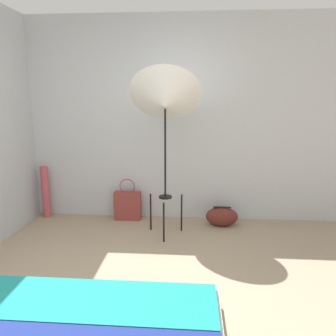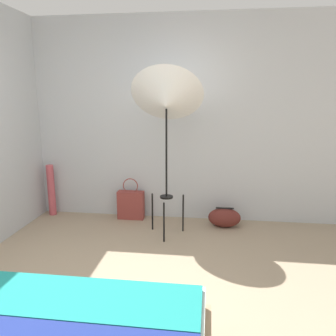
# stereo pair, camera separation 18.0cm
# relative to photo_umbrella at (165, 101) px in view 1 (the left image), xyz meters

# --- Properties ---
(wall_back) EXTENTS (8.00, 0.05, 2.60)m
(wall_back) POSITION_rel_photo_umbrella_xyz_m (-0.45, 0.60, -0.25)
(wall_back) COLOR #B7BCC1
(wall_back) RESTS_ON ground_plane
(photo_umbrella) EXTENTS (0.81, 0.70, 1.93)m
(photo_umbrella) POSITION_rel_photo_umbrella_xyz_m (0.00, 0.00, 0.00)
(photo_umbrella) COLOR black
(photo_umbrella) RESTS_ON ground_plane
(tote_bag) EXTENTS (0.35, 0.13, 0.55)m
(tote_bag) POSITION_rel_photo_umbrella_xyz_m (-0.54, 0.45, -1.36)
(tote_bag) COLOR brown
(tote_bag) RESTS_ON ground_plane
(duffel_bag) EXTENTS (0.40, 0.24, 0.25)m
(duffel_bag) POSITION_rel_photo_umbrella_xyz_m (0.69, 0.31, -1.43)
(duffel_bag) COLOR #5B231E
(duffel_bag) RESTS_ON ground_plane
(paper_roll) EXTENTS (0.10, 0.10, 0.70)m
(paper_roll) POSITION_rel_photo_umbrella_xyz_m (-1.65, 0.46, -1.20)
(paper_roll) COLOR #BC4C56
(paper_roll) RESTS_ON ground_plane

